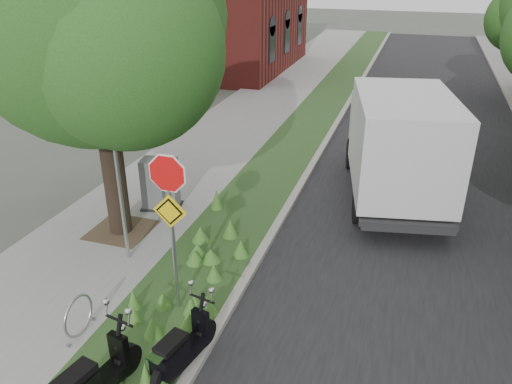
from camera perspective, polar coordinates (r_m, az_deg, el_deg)
ground at (r=9.02m, az=-2.14°, el=-17.47°), size 120.00×120.00×0.00m
sidewalk_near at (r=18.49m, az=-3.97°, el=6.22°), size 3.50×60.00×0.12m
verge at (r=17.70m, az=4.37°, el=5.31°), size 2.00×60.00×0.12m
kerb_near at (r=17.51m, az=7.56°, el=4.95°), size 0.20×60.00×0.13m
road at (r=17.31m, az=18.99°, el=3.28°), size 7.00×60.00×0.01m
street_tree_main at (r=11.17m, az=-18.14°, el=17.42°), size 6.21×5.54×7.66m
bare_post at (r=10.51m, az=-15.51°, el=2.01°), size 0.08×0.08×4.00m
bike_hoop at (r=9.40m, az=-19.63°, el=-13.20°), size 0.06×0.78×0.77m
sign_assembly at (r=8.61m, az=-9.84°, el=-1.21°), size 0.94×0.08×3.22m
scooter_far at (r=8.29m, az=-8.89°, el=-17.85°), size 0.55×1.60×0.77m
box_truck at (r=13.82m, az=15.91°, el=5.65°), size 3.27×6.01×2.58m
utility_cabinet at (r=13.15m, az=-10.88°, el=0.83°), size 1.12×0.87×1.34m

